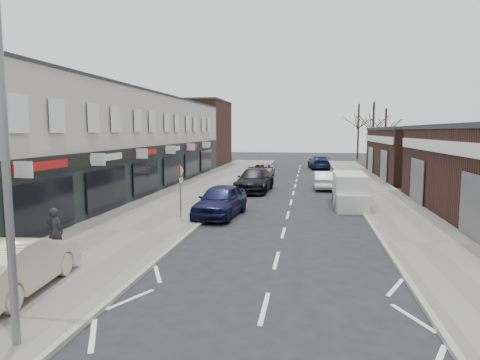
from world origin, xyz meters
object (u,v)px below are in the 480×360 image
at_px(parked_car_left_b, 255,180).
at_px(parked_car_right_c, 319,162).
at_px(parked_car_left_c, 261,170).
at_px(white_van, 349,191).
at_px(street_lamp, 11,118).
at_px(sedan_on_pavement, 16,264).
at_px(pedestrian, 55,231).
at_px(warning_sign, 181,175).
at_px(parked_car_right_a, 324,180).
at_px(parked_car_left_a, 221,201).
at_px(parked_car_right_b, 337,178).

height_order(parked_car_left_b, parked_car_right_c, parked_car_left_b).
bearing_deg(parked_car_left_c, white_van, -62.72).
xyz_separation_m(street_lamp, parked_car_right_c, (6.73, 42.76, -3.85)).
bearing_deg(parked_car_left_b, parked_car_left_c, 96.47).
bearing_deg(sedan_on_pavement, pedestrian, -79.52).
height_order(warning_sign, white_van, warning_sign).
distance_m(warning_sign, parked_car_left_c, 20.35).
bearing_deg(warning_sign, parked_car_right_a, 59.50).
distance_m(sedan_on_pavement, parked_car_left_b, 20.97).
height_order(warning_sign, parked_car_left_a, warning_sign).
bearing_deg(parked_car_left_c, pedestrian, -95.78).
bearing_deg(sedan_on_pavement, parked_car_right_a, -117.17).
relative_size(parked_car_right_a, parked_car_right_c, 0.78).
bearing_deg(street_lamp, parked_car_right_b, 74.11).
height_order(street_lamp, parked_car_right_a, street_lamp).
height_order(warning_sign, sedan_on_pavement, warning_sign).
distance_m(white_van, parked_car_right_a, 7.43).
bearing_deg(white_van, parked_car_left_c, 114.54).
height_order(parked_car_left_a, parked_car_right_b, parked_car_left_a).
xyz_separation_m(warning_sign, parked_car_right_c, (7.36, 29.96, -1.43)).
bearing_deg(street_lamp, parked_car_left_c, 88.05).
relative_size(street_lamp, warning_sign, 2.96).
bearing_deg(sedan_on_pavement, parked_car_left_b, -106.38).
height_order(street_lamp, parked_car_right_c, street_lamp).
bearing_deg(street_lamp, warning_sign, 92.84).
bearing_deg(parked_car_left_b, parked_car_right_a, 25.78).
bearing_deg(sedan_on_pavement, parked_car_right_b, -117.69).
xyz_separation_m(sedan_on_pavement, parked_car_left_a, (3.18, 11.30, -0.04)).
distance_m(parked_car_left_b, parked_car_right_c, 20.20).
xyz_separation_m(sedan_on_pavement, parked_car_right_b, (9.87, 24.89, -0.20)).
bearing_deg(parked_car_left_a, parked_car_left_c, 95.60).
xyz_separation_m(sedan_on_pavement, parked_car_right_a, (8.78, 22.73, -0.18)).
bearing_deg(parked_car_left_b, pedestrian, -102.25).
xyz_separation_m(warning_sign, parked_car_left_a, (1.76, 1.06, -1.38)).
xyz_separation_m(white_van, pedestrian, (-10.96, -12.09, 0.04)).
distance_m(street_lamp, parked_car_left_b, 23.57).
height_order(sedan_on_pavement, parked_car_left_a, parked_car_left_a).
relative_size(parked_car_left_b, parked_car_left_c, 1.23).
relative_size(warning_sign, white_van, 0.55).
distance_m(parked_car_left_a, parked_car_left_b, 9.36).
xyz_separation_m(white_van, sedan_on_pavement, (-9.98, -15.41, -0.05)).
xyz_separation_m(sedan_on_pavement, parked_car_left_c, (3.18, 30.45, -0.22)).
height_order(warning_sign, pedestrian, warning_sign).
bearing_deg(street_lamp, pedestrian, 117.32).
xyz_separation_m(white_van, parked_car_right_b, (-0.11, 9.48, -0.24)).
xyz_separation_m(white_van, parked_car_right_a, (-1.20, 7.33, -0.22)).
distance_m(pedestrian, parked_car_left_c, 27.45).
distance_m(parked_car_left_a, parked_car_right_a, 12.73).
height_order(white_van, parked_car_left_c, white_van).
bearing_deg(parked_car_right_c, pedestrian, 69.42).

